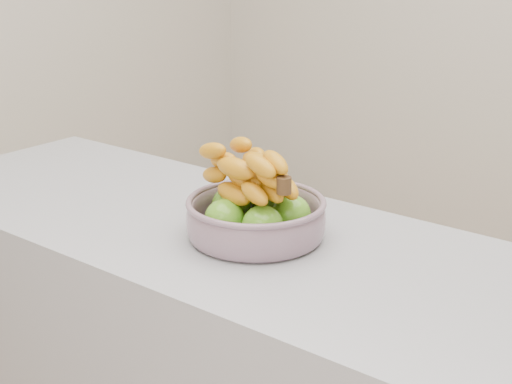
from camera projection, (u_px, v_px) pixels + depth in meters
fruit_bowl at (255, 211)px, 1.46m from camera, size 0.29×0.29×0.18m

